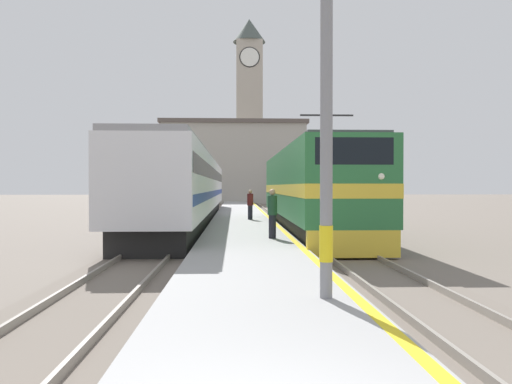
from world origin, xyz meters
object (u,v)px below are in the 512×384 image
passenger_train (191,187)px  person_on_platform (250,204)px  locomotive_train (309,190)px  catenary_mast (332,30)px  clock_tower (249,105)px  second_waiting_passenger (272,212)px

passenger_train → person_on_platform: passenger_train is taller
locomotive_train → passenger_train: locomotive_train is taller
locomotive_train → catenary_mast: 15.42m
catenary_mast → clock_tower: size_ratio=0.32×
locomotive_train → second_waiting_passenger: size_ratio=10.17×
second_waiting_passenger → clock_tower: size_ratio=0.06×
clock_tower → locomotive_train: bearing=-88.6°
passenger_train → second_waiting_passenger: bearing=-72.5°
passenger_train → clock_tower: size_ratio=1.17×
second_waiting_passenger → catenary_mast: bearing=-88.3°
clock_tower → person_on_platform: bearing=-91.6°
passenger_train → catenary_mast: size_ratio=3.69×
locomotive_train → person_on_platform: (-2.64, 4.46, -0.81)m
locomotive_train → catenary_mast: size_ratio=2.04×
locomotive_train → passenger_train: 9.43m
clock_tower → second_waiting_passenger: bearing=-90.8°
catenary_mast → clock_tower: (0.57, 67.56, 9.84)m
locomotive_train → second_waiting_passenger: 6.02m
passenger_train → person_on_platform: bearing=-37.1°
locomotive_train → second_waiting_passenger: bearing=-111.2°
locomotive_train → person_on_platform: 5.25m
second_waiting_passenger → locomotive_train: bearing=68.8°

